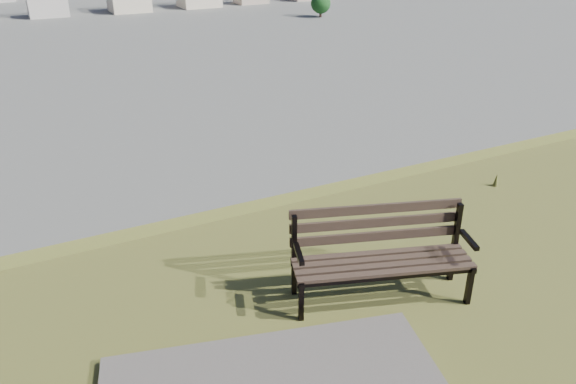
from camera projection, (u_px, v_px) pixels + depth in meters
park_bench at (380, 250)px, 5.39m from camera, size 1.79×1.05×0.90m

